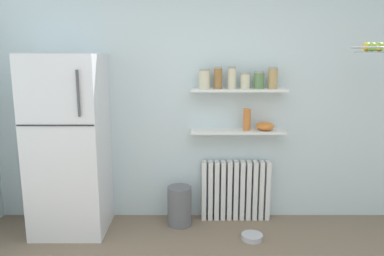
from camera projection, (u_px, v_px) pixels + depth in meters
The scene contains 16 objects.
back_wall at pixel (206, 96), 3.85m from camera, with size 7.04×0.10×2.60m, color silver.
refrigerator at pixel (68, 145), 3.58m from camera, with size 0.69×0.65×1.73m.
radiator at pixel (235, 190), 3.91m from camera, with size 0.72×0.12×0.63m.
wall_shelf_lower at pixel (237, 131), 3.76m from camera, with size 0.95×0.22×0.03m, color white.
wall_shelf_upper at pixel (238, 90), 3.68m from camera, with size 0.95×0.22×0.03m, color white.
storage_jar_0 at pixel (204, 79), 3.66m from camera, with size 0.11×0.11×0.20m.
storage_jar_1 at pixel (218, 78), 3.65m from camera, with size 0.08×0.08×0.22m.
storage_jar_2 at pixel (231, 78), 3.65m from camera, with size 0.08×0.08×0.22m.
storage_jar_3 at pixel (245, 81), 3.66m from camera, with size 0.10×0.10×0.16m.
storage_jar_4 at pixel (259, 80), 3.66m from camera, with size 0.10×0.10×0.17m.
storage_jar_5 at pixel (272, 78), 3.65m from camera, with size 0.09×0.09×0.21m.
vase at pixel (246, 120), 3.74m from camera, with size 0.08×0.08×0.22m, color #CC7033.
shelf_bowl at pixel (265, 126), 3.75m from camera, with size 0.18×0.18×0.08m, color orange.
trash_bin at pixel (179, 206), 3.79m from camera, with size 0.25×0.25×0.40m, color slate.
pet_food_bowl at pixel (251, 237), 3.51m from camera, with size 0.20×0.20×0.05m, color #B7B7BC.
hanging_fruit_basket at pixel (372, 48), 3.16m from camera, with size 0.32×0.32×0.09m.
Camera 1 is at (-0.15, -1.79, 1.72)m, focal length 34.68 mm.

